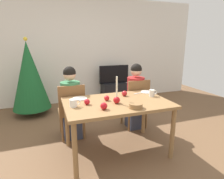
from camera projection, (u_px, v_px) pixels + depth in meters
name	position (u px, v px, depth m)	size (l,w,h in m)	color
ground_plane	(117.00, 151.00, 2.72)	(7.68, 7.68, 0.00)	brown
back_wall	(81.00, 51.00, 4.78)	(6.40, 0.10, 2.60)	silver
dining_table	(117.00, 107.00, 2.56)	(1.40, 0.90, 0.75)	olive
chair_left	(72.00, 108.00, 2.98)	(0.40, 0.40, 0.90)	brown
chair_right	(136.00, 101.00, 3.35)	(0.40, 0.40, 0.90)	brown
person_left_child	(71.00, 104.00, 3.00)	(0.30, 0.30, 1.17)	#33384C
person_right_child	(135.00, 97.00, 3.36)	(0.30, 0.30, 1.17)	#33384C
tv_stand	(114.00, 92.00, 5.02)	(0.64, 0.40, 0.48)	black
tv	(114.00, 74.00, 4.91)	(0.79, 0.05, 0.46)	black
christmas_tree	(29.00, 76.00, 3.91)	(0.78, 0.78, 1.63)	brown
candle_centerpiece	(117.00, 98.00, 2.45)	(0.09, 0.09, 0.36)	red
plate_left	(80.00, 98.00, 2.66)	(0.21, 0.21, 0.01)	white
plate_right	(147.00, 92.00, 3.00)	(0.20, 0.20, 0.01)	white
mug_left	(74.00, 103.00, 2.32)	(0.13, 0.09, 0.10)	white
mug_right	(152.00, 93.00, 2.77)	(0.13, 0.08, 0.10)	silver
fork_right	(139.00, 93.00, 2.93)	(0.18, 0.01, 0.01)	silver
bowl_walnuts	(136.00, 106.00, 2.29)	(0.17, 0.17, 0.06)	olive
apple_near_candle	(124.00, 93.00, 2.79)	(0.08, 0.08, 0.08)	#AF1C21
apple_by_left_plate	(104.00, 106.00, 2.23)	(0.09, 0.09, 0.09)	red
apple_by_right_mug	(107.00, 98.00, 2.57)	(0.07, 0.07, 0.07)	red
apple_far_edge	(87.00, 102.00, 2.41)	(0.08, 0.08, 0.08)	red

